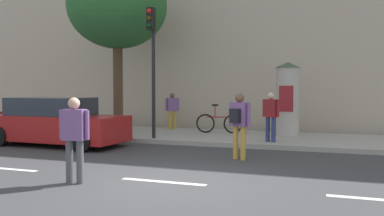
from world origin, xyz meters
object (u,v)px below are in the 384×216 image
Objects in this scene: traffic_light at (152,51)px; parked_car_red at (56,123)px; bicycle_leaning at (219,123)px; pedestrian_in_dark_shirt at (239,120)px; pedestrian_with_bag at (74,133)px; street_tree at (117,7)px; poster_column at (288,98)px; pedestrian_in_light_jacket at (271,113)px; pedestrian_in_red_top at (172,108)px.

parked_car_red is at bearing -149.17° from traffic_light.
pedestrian_in_dark_shirt is at bearing -68.09° from bicycle_leaning.
bicycle_leaning is at bearing 86.08° from pedestrian_with_bag.
street_tree is at bearing 146.82° from pedestrian_in_dark_shirt.
pedestrian_in_light_jacket is (-0.28, -1.87, -0.40)m from poster_column.
parked_car_red reaches higher than bicycle_leaning.
pedestrian_in_light_jacket is 1.05× the size of pedestrian_in_red_top.
traffic_light is 3.86m from bicycle_leaning.
pedestrian_in_dark_shirt is (-0.69, -4.56, -0.44)m from poster_column.
pedestrian_in_light_jacket reaches higher than bicycle_leaning.
pedestrian_in_light_jacket is 2.99m from bicycle_leaning.
street_tree is (-2.16, 1.50, 1.87)m from traffic_light.
poster_column reaches higher than parked_car_red.
pedestrian_in_dark_shirt is 6.24m from parked_car_red.
poster_column is (4.20, 2.35, -1.61)m from traffic_light.
traffic_light is at bearing -150.77° from poster_column.
pedestrian_in_light_jacket is at bearing -30.67° from pedestrian_in_red_top.
pedestrian_with_bag is at bearing -79.63° from pedestrian_in_red_top.
parked_car_red is (-2.69, -1.60, -2.35)m from traffic_light.
pedestrian_in_red_top is (1.59, 1.64, -3.96)m from street_tree.
pedestrian_in_light_jacket is at bearing 7.01° from traffic_light.
traffic_light is at bearing -79.85° from pedestrian_in_red_top.
street_tree is (-6.36, -0.85, 3.48)m from poster_column.
pedestrian_in_red_top is at bearing 45.88° from street_tree.
pedestrian_in_red_top is at bearing 160.93° from bicycle_leaning.
street_tree is at bearing -167.15° from bicycle_leaning.
pedestrian_in_dark_shirt is (5.67, -3.71, -3.92)m from street_tree.
traffic_light is 2.59× the size of pedestrian_with_bag.
street_tree reaches higher than poster_column.
pedestrian_in_red_top is at bearing 127.29° from pedestrian_in_dark_shirt.
street_tree is at bearing -134.12° from pedestrian_in_red_top.
parked_car_red is (-4.36, -3.97, 0.21)m from bicycle_leaning.
traffic_light is at bearing 147.83° from pedestrian_in_dark_shirt.
pedestrian_in_dark_shirt is 1.10× the size of pedestrian_in_light_jacket.
pedestrian_in_light_jacket is at bearing -39.97° from bicycle_leaning.
bicycle_leaning is at bearing -19.07° from pedestrian_in_red_top.
traffic_light is at bearing -34.78° from street_tree.
poster_column is at bearing 7.66° from street_tree.
pedestrian_in_light_jacket is at bearing -9.49° from street_tree.
traffic_light is 3.91m from parked_car_red.
poster_column is 1.50× the size of bicycle_leaning.
street_tree is 3.83× the size of pedestrian_with_bag.
pedestrian_with_bag is 9.23m from pedestrian_in_red_top.
traffic_light reaches higher than pedestrian_in_dark_shirt.
bicycle_leaning is (1.67, 2.37, -2.55)m from traffic_light.
pedestrian_with_bag is at bearing -93.92° from bicycle_leaning.
parked_car_red is at bearing -99.74° from street_tree.
street_tree is 4.13× the size of pedestrian_in_light_jacket.
poster_column is 1.52× the size of pedestrian_in_dark_shirt.
pedestrian_with_bag is 0.37× the size of parked_car_red.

